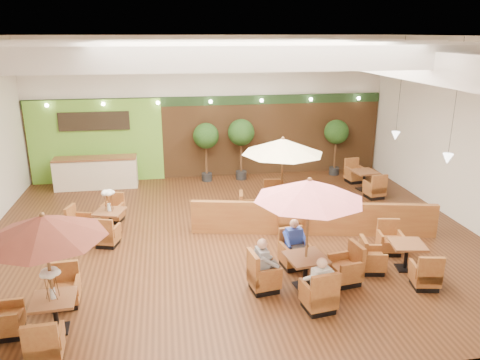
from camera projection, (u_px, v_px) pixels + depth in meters
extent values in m
plane|color=#381E0F|center=(233.00, 235.00, 13.50)|extent=(14.00, 14.00, 0.00)
cube|color=silver|center=(210.00, 108.00, 18.31)|extent=(14.00, 0.04, 5.50)
cube|color=silver|center=(290.00, 231.00, 7.02)|extent=(14.00, 0.04, 5.50)
cube|color=silver|center=(467.00, 134.00, 13.74)|extent=(0.04, 12.00, 5.50)
cube|color=white|center=(231.00, 36.00, 11.84)|extent=(14.00, 12.00, 0.04)
cube|color=brown|center=(211.00, 137.00, 18.60)|extent=(13.90, 0.10, 3.20)
cube|color=#1E3819|center=(210.00, 101.00, 18.16)|extent=(13.90, 0.12, 0.35)
cube|color=#69AC32|center=(96.00, 142.00, 17.88)|extent=(5.00, 0.08, 3.20)
cube|color=black|center=(94.00, 121.00, 17.56)|extent=(2.60, 0.08, 0.70)
cube|color=white|center=(361.00, 57.00, 12.54)|extent=(0.60, 11.00, 0.60)
cube|color=white|center=(264.00, 59.00, 8.18)|extent=(13.60, 0.12, 0.45)
cube|color=white|center=(240.00, 53.00, 10.72)|extent=(13.60, 0.12, 0.45)
cube|color=white|center=(225.00, 49.00, 13.16)|extent=(13.60, 0.12, 0.45)
cube|color=white|center=(215.00, 46.00, 15.71)|extent=(13.60, 0.12, 0.45)
cylinder|color=black|center=(456.00, 100.00, 12.26)|extent=(0.01, 0.01, 3.20)
cone|color=white|center=(448.00, 159.00, 12.75)|extent=(0.28, 0.28, 0.28)
cylinder|color=black|center=(400.00, 87.00, 15.09)|extent=(0.01, 0.01, 3.20)
cone|color=white|center=(395.00, 136.00, 15.57)|extent=(0.28, 0.28, 0.28)
sphere|color=#FFEAC6|center=(47.00, 105.00, 17.02)|extent=(0.14, 0.14, 0.14)
sphere|color=#FFEAC6|center=(103.00, 104.00, 17.33)|extent=(0.14, 0.14, 0.14)
sphere|color=#FFEAC6|center=(158.00, 103.00, 17.63)|extent=(0.14, 0.14, 0.14)
sphere|color=#FFEAC6|center=(211.00, 102.00, 17.94)|extent=(0.14, 0.14, 0.14)
sphere|color=#FFEAC6|center=(262.00, 100.00, 18.25)|extent=(0.14, 0.14, 0.14)
sphere|color=#FFEAC6|center=(311.00, 99.00, 18.55)|extent=(0.14, 0.14, 0.14)
sphere|color=#FFEAC6|center=(359.00, 98.00, 18.86)|extent=(0.14, 0.14, 0.14)
cube|color=beige|center=(96.00, 174.00, 17.46)|extent=(3.00, 0.70, 1.10)
cube|color=brown|center=(95.00, 158.00, 17.28)|extent=(3.00, 0.75, 0.06)
cube|color=brown|center=(313.00, 219.00, 13.41)|extent=(6.90, 1.62, 0.97)
cube|color=brown|center=(54.00, 300.00, 8.98)|extent=(0.86, 0.86, 0.06)
cylinder|color=black|center=(56.00, 315.00, 9.08)|extent=(0.10, 0.10, 0.63)
cube|color=black|center=(58.00, 329.00, 9.19)|extent=(0.46, 0.46, 0.04)
cube|color=brown|center=(45.00, 347.00, 8.25)|extent=(0.63, 0.63, 0.31)
cube|color=brown|center=(39.00, 342.00, 7.93)|extent=(0.60, 0.13, 0.67)
cube|color=brown|center=(27.00, 340.00, 8.13)|extent=(0.11, 0.53, 0.27)
cube|color=brown|center=(61.00, 336.00, 8.25)|extent=(0.11, 0.53, 0.27)
cube|color=black|center=(47.00, 358.00, 8.32)|extent=(0.56, 0.56, 0.13)
cube|color=brown|center=(65.00, 293.00, 9.96)|extent=(0.63, 0.63, 0.31)
cube|color=brown|center=(66.00, 275.00, 10.11)|extent=(0.60, 0.13, 0.67)
cube|color=brown|center=(78.00, 284.00, 9.96)|extent=(0.11, 0.53, 0.27)
cube|color=brown|center=(50.00, 287.00, 9.84)|extent=(0.11, 0.53, 0.27)
cube|color=black|center=(66.00, 302.00, 10.03)|extent=(0.56, 0.56, 0.13)
cube|color=brown|center=(7.00, 322.00, 8.97)|extent=(0.63, 0.63, 0.31)
cube|color=brown|center=(18.00, 308.00, 8.90)|extent=(0.13, 0.60, 0.67)
cube|color=brown|center=(8.00, 306.00, 9.17)|extent=(0.53, 0.11, 0.27)
cube|color=brown|center=(1.00, 322.00, 8.65)|extent=(0.53, 0.11, 0.27)
cube|color=black|center=(8.00, 332.00, 9.03)|extent=(0.56, 0.56, 0.13)
cylinder|color=brown|center=(50.00, 276.00, 8.83)|extent=(0.06, 0.06, 2.39)
cone|color=#532218|center=(44.00, 227.00, 8.52)|extent=(2.30, 2.30, 0.45)
sphere|color=brown|center=(42.00, 215.00, 8.45)|extent=(0.10, 0.10, 0.10)
cylinder|color=silver|center=(53.00, 293.00, 8.94)|extent=(0.10, 0.10, 0.22)
cube|color=brown|center=(306.00, 258.00, 10.56)|extent=(0.98, 0.98, 0.06)
cylinder|color=black|center=(305.00, 272.00, 10.67)|extent=(0.10, 0.10, 0.67)
cube|color=black|center=(305.00, 286.00, 10.77)|extent=(0.52, 0.52, 0.04)
cube|color=brown|center=(319.00, 297.00, 9.78)|extent=(0.72, 0.72, 0.32)
cube|color=brown|center=(322.00, 291.00, 9.44)|extent=(0.64, 0.20, 0.71)
cube|color=brown|center=(306.00, 291.00, 9.63)|extent=(0.16, 0.56, 0.28)
cube|color=brown|center=(332.00, 286.00, 9.81)|extent=(0.16, 0.56, 0.28)
cube|color=black|center=(318.00, 307.00, 9.85)|extent=(0.64, 0.64, 0.14)
cube|color=brown|center=(294.00, 256.00, 11.60)|extent=(0.72, 0.72, 0.32)
cube|color=brown|center=(293.00, 240.00, 11.76)|extent=(0.64, 0.20, 0.71)
cube|color=brown|center=(305.00, 247.00, 11.62)|extent=(0.16, 0.56, 0.28)
cube|color=brown|center=(283.00, 250.00, 11.45)|extent=(0.16, 0.56, 0.28)
cube|color=black|center=(294.00, 264.00, 11.67)|extent=(0.64, 0.64, 0.14)
cube|color=brown|center=(264.00, 278.00, 10.54)|extent=(0.72, 0.72, 0.32)
cube|color=brown|center=(276.00, 266.00, 10.45)|extent=(0.20, 0.64, 0.71)
cube|color=brown|center=(260.00, 264.00, 10.75)|extent=(0.56, 0.16, 0.28)
cube|color=brown|center=(269.00, 276.00, 10.21)|extent=(0.56, 0.16, 0.28)
cube|color=black|center=(264.00, 287.00, 10.61)|extent=(0.64, 0.64, 0.14)
cube|color=brown|center=(345.00, 271.00, 10.84)|extent=(0.72, 0.72, 0.32)
cube|color=brown|center=(335.00, 259.00, 10.74)|extent=(0.20, 0.64, 0.71)
cube|color=brown|center=(353.00, 269.00, 10.51)|extent=(0.56, 0.16, 0.28)
cube|color=brown|center=(340.00, 258.00, 11.04)|extent=(0.56, 0.16, 0.28)
cube|color=black|center=(345.00, 280.00, 10.91)|extent=(0.64, 0.64, 0.14)
cylinder|color=brown|center=(307.00, 236.00, 10.40)|extent=(0.06, 0.06, 2.54)
cone|color=#CC626A|center=(309.00, 190.00, 10.07)|extent=(2.44, 2.44, 0.45)
sphere|color=brown|center=(310.00, 179.00, 10.00)|extent=(0.10, 0.10, 0.10)
cube|color=brown|center=(281.00, 199.00, 14.28)|extent=(0.99, 0.99, 0.06)
cylinder|color=black|center=(281.00, 210.00, 14.39)|extent=(0.10, 0.10, 0.68)
cube|color=black|center=(281.00, 220.00, 14.50)|extent=(0.53, 0.53, 0.04)
cube|color=brown|center=(289.00, 224.00, 13.49)|extent=(0.72, 0.72, 0.33)
cube|color=brown|center=(293.00, 217.00, 13.16)|extent=(0.65, 0.20, 0.72)
cube|color=brown|center=(279.00, 217.00, 13.43)|extent=(0.16, 0.57, 0.29)
cube|color=brown|center=(300.00, 217.00, 13.44)|extent=(0.16, 0.57, 0.29)
cube|color=black|center=(289.00, 232.00, 13.57)|extent=(0.64, 0.64, 0.14)
cube|color=brown|center=(274.00, 201.00, 15.33)|extent=(0.72, 0.72, 0.33)
cube|color=brown|center=(271.00, 190.00, 15.48)|extent=(0.65, 0.20, 0.72)
cube|color=brown|center=(283.00, 195.00, 15.27)|extent=(0.16, 0.57, 0.29)
cube|color=brown|center=(265.00, 195.00, 15.26)|extent=(0.16, 0.57, 0.29)
cube|color=black|center=(274.00, 208.00, 15.40)|extent=(0.64, 0.64, 0.14)
cube|color=brown|center=(250.00, 214.00, 14.26)|extent=(0.72, 0.72, 0.33)
cube|color=brown|center=(258.00, 203.00, 14.25)|extent=(0.20, 0.65, 0.72)
cube|color=brown|center=(249.00, 204.00, 14.49)|extent=(0.57, 0.16, 0.29)
cube|color=brown|center=(250.00, 211.00, 13.92)|extent=(0.57, 0.16, 0.29)
cube|color=black|center=(250.00, 221.00, 14.33)|extent=(0.64, 0.64, 0.14)
cylinder|color=brown|center=(282.00, 182.00, 14.12)|extent=(0.06, 0.06, 2.57)
cone|color=beige|center=(283.00, 146.00, 13.78)|extent=(2.47, 2.47, 0.45)
sphere|color=brown|center=(283.00, 138.00, 13.71)|extent=(0.10, 0.10, 0.10)
cube|color=brown|center=(110.00, 212.00, 13.46)|extent=(0.97, 0.97, 0.06)
cylinder|color=black|center=(110.00, 222.00, 13.56)|extent=(0.09, 0.09, 0.61)
cube|color=black|center=(111.00, 232.00, 13.66)|extent=(0.51, 0.51, 0.04)
cube|color=brown|center=(107.00, 236.00, 12.76)|extent=(0.71, 0.71, 0.29)
cube|color=brown|center=(108.00, 230.00, 12.47)|extent=(0.57, 0.25, 0.64)
cube|color=brown|center=(97.00, 230.00, 12.73)|extent=(0.21, 0.51, 0.26)
cube|color=brown|center=(116.00, 231.00, 12.67)|extent=(0.21, 0.51, 0.26)
cube|color=black|center=(108.00, 243.00, 12.82)|extent=(0.63, 0.63, 0.13)
cube|color=brown|center=(113.00, 213.00, 14.40)|extent=(0.71, 0.71, 0.29)
cube|color=brown|center=(111.00, 202.00, 14.52)|extent=(0.57, 0.25, 0.64)
cube|color=brown|center=(121.00, 208.00, 14.31)|extent=(0.21, 0.51, 0.26)
cube|color=brown|center=(105.00, 207.00, 14.37)|extent=(0.21, 0.51, 0.26)
cube|color=black|center=(114.00, 219.00, 14.46)|extent=(0.63, 0.63, 0.13)
cube|color=brown|center=(79.00, 226.00, 13.45)|extent=(0.71, 0.71, 0.29)
cube|color=brown|center=(87.00, 216.00, 13.46)|extent=(0.25, 0.57, 0.64)
cube|color=brown|center=(83.00, 216.00, 13.64)|extent=(0.51, 0.21, 0.26)
cube|color=brown|center=(75.00, 224.00, 13.14)|extent=(0.51, 0.21, 0.26)
cube|color=black|center=(80.00, 233.00, 13.51)|extent=(0.63, 0.63, 0.13)
cylinder|color=silver|center=(109.00, 207.00, 13.42)|extent=(0.10, 0.10, 0.22)
cube|color=brown|center=(408.00, 244.00, 11.37)|extent=(0.92, 0.92, 0.06)
cylinder|color=black|center=(406.00, 256.00, 11.47)|extent=(0.09, 0.09, 0.61)
cube|color=black|center=(405.00, 268.00, 11.57)|extent=(0.48, 0.48, 0.04)
cube|color=brown|center=(425.00, 276.00, 10.66)|extent=(0.67, 0.67, 0.30)
cube|color=brown|center=(434.00, 270.00, 10.36)|extent=(0.58, 0.19, 0.65)
cube|color=brown|center=(414.00, 269.00, 10.61)|extent=(0.16, 0.52, 0.26)
cube|color=brown|center=(438.00, 269.00, 10.60)|extent=(0.16, 0.52, 0.26)
cube|color=black|center=(424.00, 285.00, 10.73)|extent=(0.59, 0.59, 0.13)
cube|color=brown|center=(389.00, 243.00, 12.32)|extent=(0.67, 0.67, 0.30)
cube|color=brown|center=(385.00, 230.00, 12.45)|extent=(0.58, 0.19, 0.65)
cube|color=brown|center=(400.00, 237.00, 12.26)|extent=(0.16, 0.52, 0.26)
cube|color=brown|center=(380.00, 237.00, 12.27)|extent=(0.16, 0.52, 0.26)
cube|color=black|center=(389.00, 251.00, 12.39)|extent=(0.59, 0.59, 0.13)
cube|color=brown|center=(372.00, 261.00, 11.36)|extent=(0.67, 0.67, 0.30)
cube|color=brown|center=(381.00, 250.00, 11.35)|extent=(0.19, 0.58, 0.65)
cube|color=brown|center=(370.00, 250.00, 11.56)|extent=(0.52, 0.16, 0.26)
cube|color=brown|center=(376.00, 260.00, 11.04)|extent=(0.52, 0.16, 0.26)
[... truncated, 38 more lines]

